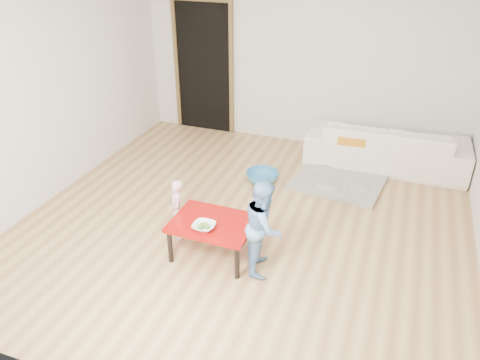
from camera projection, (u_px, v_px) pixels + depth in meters
The scene contains 13 objects.
floor at pixel (246, 221), 5.48m from camera, with size 5.00×5.00×0.01m, color #9F6F44.
back_wall at pixel (303, 60), 6.92m from camera, with size 5.00×0.02×2.60m, color silver.
left_wall at pixel (51, 91), 5.61m from camera, with size 0.02×5.00×2.60m, color silver.
doorway at pixel (204, 69), 7.52m from camera, with size 1.02×0.08×2.11m, color brown, non-canonical shape.
sofa at pixel (386, 145), 6.60m from camera, with size 2.20×0.86×0.64m, color white.
cushion at pixel (355, 137), 6.44m from camera, with size 0.44×0.39×0.12m, color orange.
red_table at pixel (213, 238), 4.82m from camera, with size 0.83×0.62×0.41m, color #900B07, non-canonical shape.
bowl at pixel (204, 226), 4.60m from camera, with size 0.22×0.22×0.05m, color white.
broccoli at pixel (204, 226), 4.60m from camera, with size 0.12×0.12×0.06m, color #2D5919, non-canonical shape.
child_pink at pixel (177, 210), 5.03m from camera, with size 0.26×0.17×0.70m, color #CF5E75.
child_blue at pixel (264, 226), 4.51m from camera, with size 0.48×0.37×0.98m, color #5981CF.
basin at pixel (262, 177), 6.30m from camera, with size 0.44×0.44×0.14m, color teal.
blanket at pixel (338, 181), 6.27m from camera, with size 1.14×0.95×0.06m, color #A7A593, non-canonical shape.
Camera 1 is at (1.52, -4.32, 3.04)m, focal length 35.00 mm.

